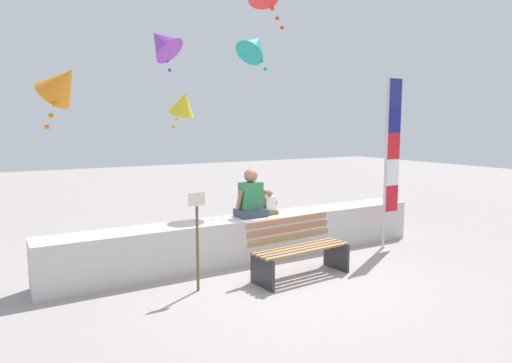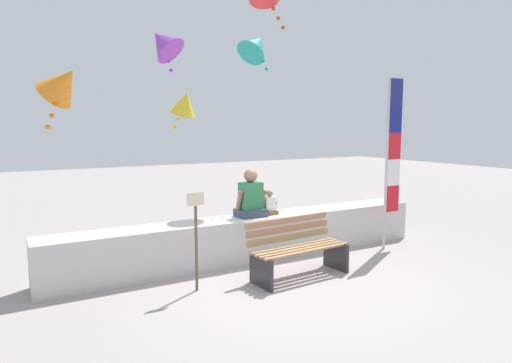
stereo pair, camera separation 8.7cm
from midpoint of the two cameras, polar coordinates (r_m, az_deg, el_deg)
name	(u,v)px [view 1 (the left image)]	position (r m, az deg, el deg)	size (l,w,h in m)	color
ground_plane	(293,280)	(6.86, 4.39, -12.35)	(40.00, 40.00, 0.00)	#9D918F
seawall_ledge	(251,238)	(7.78, -0.92, -7.15)	(6.86, 0.63, 0.74)	beige
park_bench	(298,249)	(6.91, 5.02, -8.61)	(1.61, 0.72, 0.88)	#A47D4E
person_adult	(251,198)	(7.65, -1.00, -2.11)	(0.54, 0.39, 0.82)	#354153
person_child	(269,205)	(7.87, 1.41, -2.97)	(0.28, 0.21, 0.44)	brown
flag_banner	(390,153)	(8.63, 16.46, 3.46)	(0.37, 0.05, 3.14)	#B7B7BC
kite_purple	(162,42)	(9.99, -12.17, 16.95)	(1.09, 1.11, 1.02)	purple
kite_yellow	(183,103)	(10.45, -9.50, 9.76)	(0.80, 0.89, 0.92)	yellow
kite_teal	(255,45)	(10.48, -0.43, 16.92)	(1.05, 0.95, 1.01)	teal
kite_orange	(62,83)	(8.15, -23.72, 11.41)	(1.04, 1.05, 1.18)	orange
sign_post	(197,233)	(6.25, -7.89, -6.57)	(0.24, 0.04, 1.39)	brown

